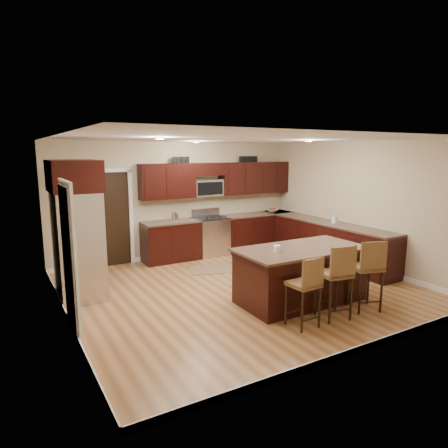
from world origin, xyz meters
TOP-DOWN VIEW (x-y plane):
  - floor at (0.00, 0.00)m, footprint 6.00×6.00m
  - ceiling at (0.00, 0.00)m, footprint 6.00×6.00m
  - wall_back at (0.00, 2.75)m, footprint 6.00×0.00m
  - wall_left at (-3.00, 0.00)m, footprint 0.00×5.50m
  - wall_right at (3.00, 0.00)m, footprint 0.00×5.50m
  - base_cabinets at (1.90, 1.45)m, footprint 4.02×3.96m
  - upper_cabinets at (1.04, 2.58)m, footprint 4.00×0.33m
  - range at (0.68, 2.45)m, footprint 0.76×0.64m
  - microwave at (0.68, 2.60)m, footprint 0.76×0.31m
  - doorway at (-1.65, 2.73)m, footprint 0.85×0.03m
  - pantry_door at (-2.98, -0.30)m, footprint 0.03×0.80m
  - letter_decor at (0.90, 2.58)m, footprint 2.20×0.03m
  - island at (0.54, -1.00)m, footprint 2.16×1.15m
  - stool_left at (-0.08, -1.84)m, footprint 0.41×0.41m
  - stool_mid at (0.50, -1.84)m, footprint 0.50×0.50m
  - stool_right at (1.17, -1.84)m, footprint 0.54×0.54m
  - refrigerator at (-2.62, 1.00)m, footprint 0.79×0.98m
  - floor_mat at (0.14, 1.33)m, footprint 1.19×0.97m
  - fruit_bowl at (2.52, 2.45)m, footprint 0.35×0.35m
  - soap_bottle at (2.70, 0.41)m, footprint 0.10×0.10m
  - canister_tall at (-0.26, 2.45)m, footprint 0.12×0.12m
  - canister_short at (-0.22, 2.45)m, footprint 0.11×0.11m
  - island_jar at (0.04, -1.00)m, footprint 0.10×0.10m

SIDE VIEW (x-z plane):
  - floor at x=0.00m, z-range 0.00..0.00m
  - floor_mat at x=0.14m, z-range 0.00..0.01m
  - island at x=0.54m, z-range -0.03..0.89m
  - base_cabinets at x=1.90m, z-range 0.00..0.92m
  - range at x=0.68m, z-range -0.08..1.03m
  - stool_left at x=-0.08m, z-range 0.13..1.17m
  - stool_right at x=1.17m, z-range 0.14..1.28m
  - stool_mid at x=0.50m, z-range 0.14..1.29m
  - fruit_bowl at x=2.52m, z-range 0.92..0.99m
  - island_jar at x=0.04m, z-range 0.92..1.02m
  - canister_short at x=-0.22m, z-range 0.92..1.06m
  - canister_tall at x=-0.26m, z-range 0.92..1.12m
  - pantry_door at x=-2.98m, z-range 0.00..2.04m
  - soap_bottle at x=2.70m, z-range 0.92..1.14m
  - doorway at x=-1.65m, z-range 0.00..2.06m
  - refrigerator at x=-2.62m, z-range 0.03..2.38m
  - wall_back at x=0.00m, z-range -1.65..4.35m
  - wall_left at x=-3.00m, z-range -1.40..4.10m
  - wall_right at x=3.00m, z-range -1.40..4.10m
  - microwave at x=0.68m, z-range 1.42..1.82m
  - upper_cabinets at x=1.04m, z-range 1.44..2.24m
  - letter_decor at x=0.90m, z-range 2.22..2.37m
  - ceiling at x=0.00m, z-range 2.70..2.70m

